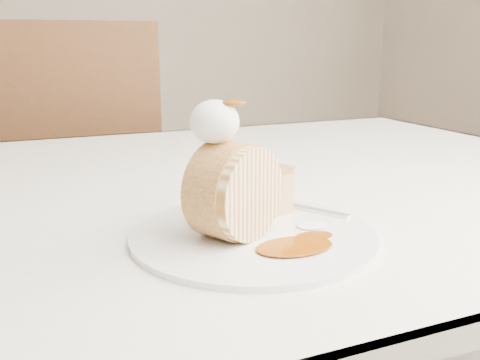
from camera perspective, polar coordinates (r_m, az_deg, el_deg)
name	(u,v)px	position (r m, az deg, el deg)	size (l,w,h in m)	color
table	(176,244)	(0.78, -6.82, -6.85)	(1.40, 0.90, 0.75)	silver
chair_far	(71,187)	(1.50, -17.55, -0.70)	(0.54, 0.54, 0.99)	brown
plate	(253,235)	(0.54, 1.40, -5.92)	(0.25, 0.25, 0.01)	white
roulade_slice	(235,191)	(0.51, -0.59, -1.21)	(0.09, 0.09, 0.05)	beige
cake_chunk	(260,193)	(0.59, 2.19, -1.36)	(0.05, 0.05, 0.05)	tan
whipped_cream	(215,122)	(0.51, -2.73, 6.22)	(0.05, 0.05, 0.04)	white
caramel_drizzle	(234,97)	(0.50, -0.66, 8.85)	(0.02, 0.02, 0.01)	#7F3805
caramel_pool	(294,246)	(0.50, 5.82, -7.03)	(0.08, 0.05, 0.00)	#7F3805
fork	(306,208)	(0.61, 7.09, -3.04)	(0.02, 0.15, 0.00)	silver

